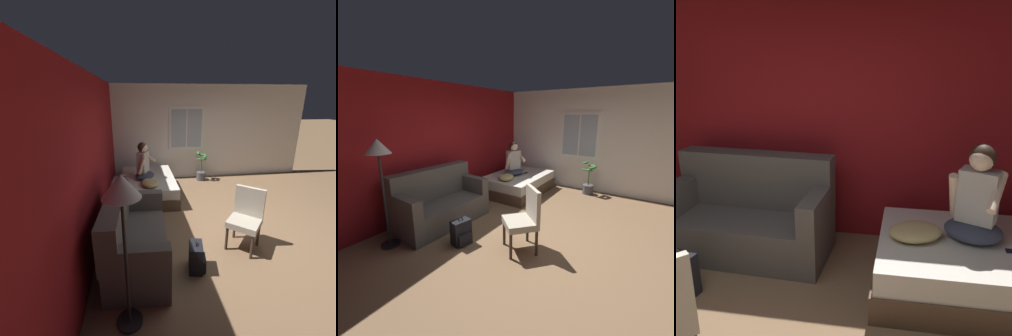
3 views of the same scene
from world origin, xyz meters
The scene contains 12 objects.
ground_plane centered at (0.00, 0.00, 0.00)m, with size 40.00×40.00×0.00m, color brown.
wall_back_accent centered at (0.00, 2.58, 1.35)m, with size 10.95×0.16×2.70m, color maroon.
wall_side_with_window centered at (3.06, 0.01, 1.35)m, with size 0.19×6.39×2.70m.
bed centered at (1.80, 1.61, 0.24)m, with size 1.91×1.31×0.48m.
couch centered at (-0.53, 1.94, 0.39)m, with size 1.74×0.90×1.04m.
side_chair centered at (-0.44, 0.16, 0.53)m, with size 0.65×0.65×0.98m.
person_seated centered at (1.71, 1.70, 0.84)m, with size 0.65×0.61×0.88m.
backpack centered at (-0.86, 1.07, 0.19)m, with size 0.33×0.28×0.46m.
throw_pillow centered at (1.19, 1.59, 0.55)m, with size 0.48×0.36×0.14m, color tan.
cell_phone centered at (2.03, 1.49, 0.48)m, with size 0.07×0.14×0.01m, color black.
floor_lamp centered at (-1.54, 1.99, 1.43)m, with size 0.36×0.36×1.70m.
potted_plant centered at (2.67, 0.00, 0.30)m, with size 0.39×0.37×0.85m.
Camera 1 is at (-3.41, 1.83, 2.33)m, focal length 24.00 mm.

